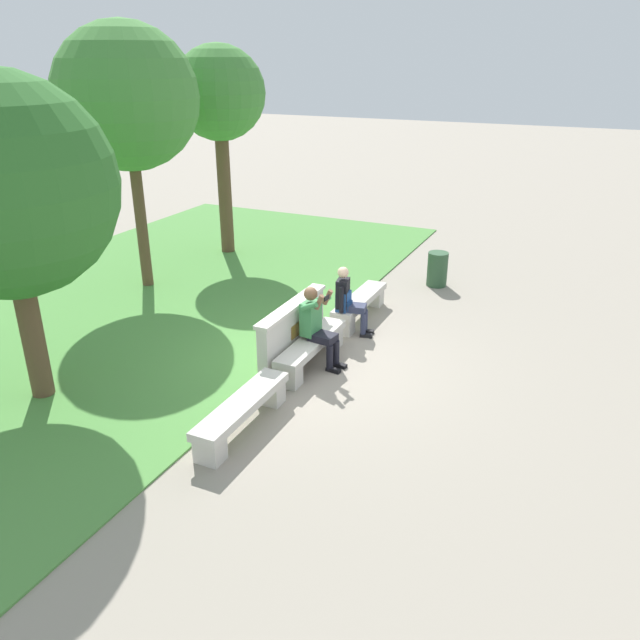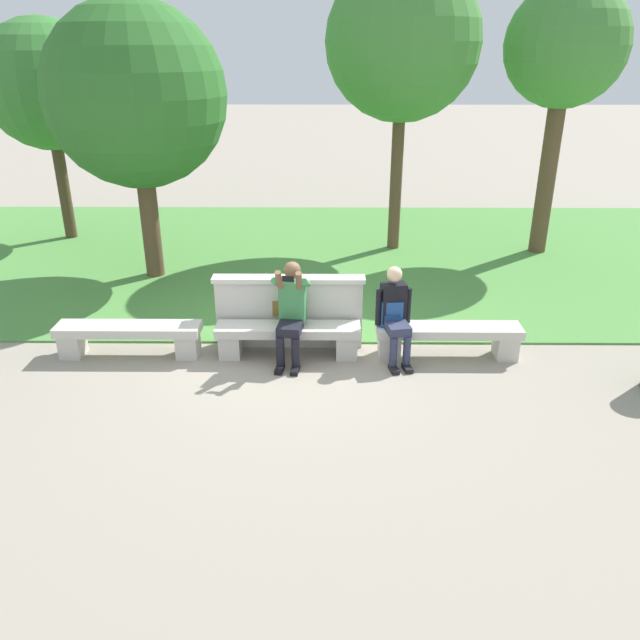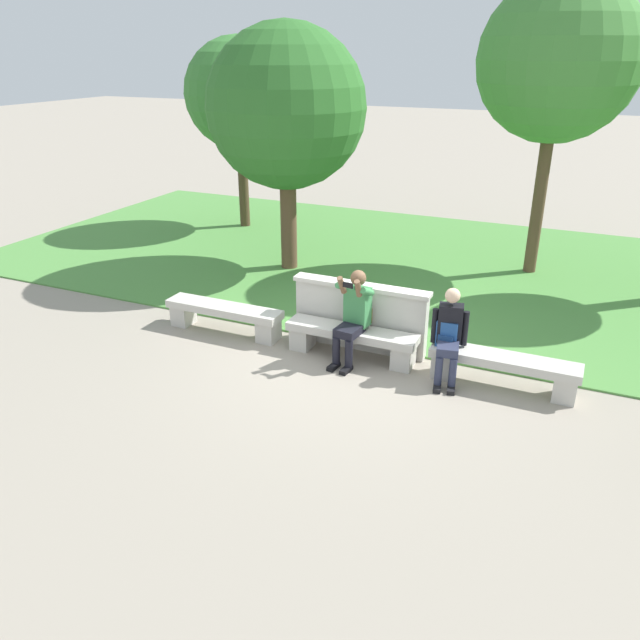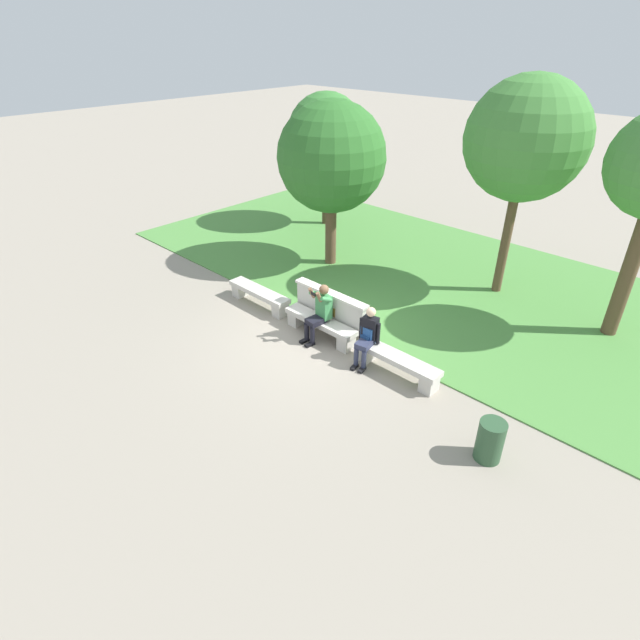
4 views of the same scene
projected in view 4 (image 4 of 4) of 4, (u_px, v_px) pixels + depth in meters
name	position (u px, v px, depth m)	size (l,w,h in m)	color
ground_plane	(320.00, 336.00, 11.51)	(80.00, 80.00, 0.00)	gray
grass_strip	(425.00, 276.00, 14.24)	(18.18, 8.00, 0.03)	#518E42
bench_main	(259.00, 295.00, 12.62)	(1.92, 0.40, 0.45)	beige
bench_near	(320.00, 325.00, 11.36)	(1.92, 0.40, 0.45)	beige
bench_mid	(397.00, 362.00, 10.10)	(1.92, 0.40, 0.45)	beige
backrest_wall_with_plaque	(331.00, 311.00, 11.46)	(2.05, 0.24, 1.01)	beige
person_photographer	(320.00, 310.00, 11.05)	(0.50, 0.75, 1.32)	black
person_distant	(368.00, 335.00, 10.30)	(0.48, 0.71, 1.26)	black
backpack	(368.00, 335.00, 10.39)	(0.28, 0.24, 0.43)	#234C8C
tree_behind_wall	(526.00, 140.00, 11.47)	(2.84, 2.84, 5.34)	brown
tree_left_background	(332.00, 158.00, 13.46)	(2.97, 2.97, 4.60)	brown
tree_far_back	(326.00, 133.00, 16.41)	(2.52, 2.52, 4.40)	#4C3826
trash_bin	(490.00, 441.00, 8.08)	(0.44, 0.44, 0.75)	#2D5133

